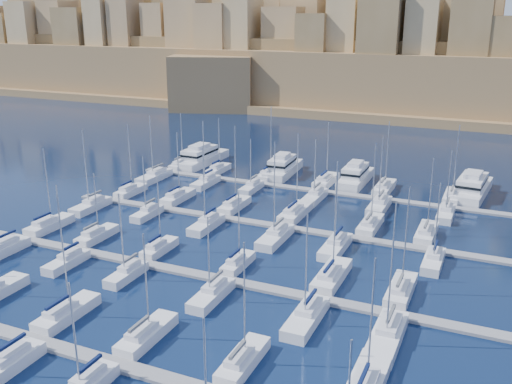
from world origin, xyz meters
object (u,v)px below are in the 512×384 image
at_px(motor_yacht_d, 472,187).
at_px(motor_yacht_a, 201,157).
at_px(motor_yacht_c, 355,176).
at_px(sailboat_2, 66,313).
at_px(motor_yacht_b, 283,167).
at_px(sailboat_4, 243,361).

bearing_deg(motor_yacht_d, motor_yacht_a, 179.97).
height_order(motor_yacht_a, motor_yacht_c, same).
bearing_deg(sailboat_2, motor_yacht_c, 75.92).
distance_m(sailboat_2, motor_yacht_b, 69.65).
bearing_deg(sailboat_2, motor_yacht_b, 89.53).
bearing_deg(sailboat_2, sailboat_4, -0.76).
relative_size(sailboat_4, motor_yacht_d, 0.76).
bearing_deg(motor_yacht_d, motor_yacht_b, -178.60).
relative_size(motor_yacht_c, motor_yacht_d, 0.83).
relative_size(motor_yacht_b, motor_yacht_d, 0.88).
relative_size(motor_yacht_a, motor_yacht_c, 1.19).
bearing_deg(motor_yacht_c, sailboat_2, -104.08).
relative_size(motor_yacht_b, motor_yacht_c, 1.06).
bearing_deg(motor_yacht_a, sailboat_4, -57.95).
xyz_separation_m(sailboat_4, motor_yacht_d, (17.35, 70.93, 0.99)).
bearing_deg(motor_yacht_c, motor_yacht_d, 3.12).
bearing_deg(sailboat_2, motor_yacht_d, 59.99).
bearing_deg(motor_yacht_a, sailboat_2, -73.45).
distance_m(motor_yacht_b, motor_yacht_d, 40.22).
bearing_deg(motor_yacht_b, motor_yacht_c, -1.00).
relative_size(sailboat_2, motor_yacht_b, 0.98).
distance_m(motor_yacht_c, motor_yacht_d, 23.43).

